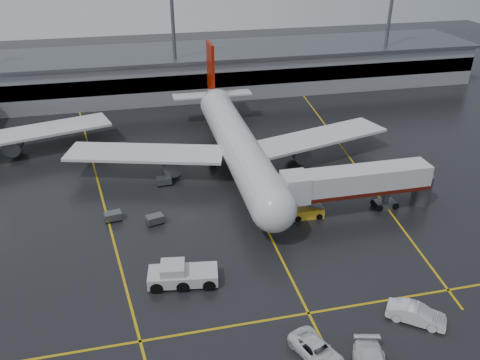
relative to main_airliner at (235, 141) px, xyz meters
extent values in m
plane|color=black|center=(0.00, -9.70, -4.21)|extent=(220.00, 220.00, 0.00)
cube|color=gold|center=(0.00, -9.70, -4.20)|extent=(0.25, 90.00, 0.02)
cube|color=gold|center=(0.00, -31.70, -4.20)|extent=(60.00, 0.25, 0.02)
cube|color=gold|center=(-20.00, 0.30, -4.20)|extent=(9.99, 69.35, 0.02)
cube|color=gold|center=(18.00, 0.30, -4.20)|extent=(7.57, 69.64, 0.02)
cube|color=gray|center=(0.00, 38.30, -0.21)|extent=(120.00, 18.00, 8.00)
cube|color=black|center=(0.00, 29.50, 0.29)|extent=(120.00, 0.40, 3.00)
cube|color=#595B60|center=(0.00, 38.30, 4.09)|extent=(122.00, 19.00, 0.60)
cylinder|color=#595B60|center=(-5.00, 32.30, 8.29)|extent=(0.70, 0.70, 25.00)
cylinder|color=#595B60|center=(40.00, 32.30, 8.29)|extent=(0.70, 0.70, 25.00)
cylinder|color=silver|center=(0.00, -1.70, -0.01)|extent=(5.20, 36.00, 5.20)
sphere|color=silver|center=(0.00, -19.70, -0.01)|extent=(5.20, 5.20, 5.20)
cone|color=silver|center=(0.00, 19.30, 0.59)|extent=(4.94, 8.00, 4.94)
cube|color=#911101|center=(0.00, 20.30, 5.49)|extent=(0.50, 5.50, 8.50)
cube|color=silver|center=(0.00, 19.30, 0.79)|extent=(14.00, 3.00, 0.25)
cube|color=silver|center=(-13.00, 0.30, -0.81)|extent=(22.80, 11.83, 0.40)
cube|color=silver|center=(13.00, 0.30, -0.81)|extent=(22.80, 11.83, 0.40)
cylinder|color=#595B60|center=(-9.50, -0.70, -2.21)|extent=(2.60, 4.50, 2.60)
cylinder|color=#595B60|center=(9.50, -0.70, -2.21)|extent=(2.60, 4.50, 2.60)
cylinder|color=#595B60|center=(0.00, -16.70, -3.21)|extent=(0.56, 0.56, 2.00)
cylinder|color=#595B60|center=(-3.20, 1.30, -3.21)|extent=(0.56, 0.56, 2.00)
cylinder|color=#595B60|center=(3.20, 1.30, -3.21)|extent=(0.56, 0.56, 2.00)
cylinder|color=black|center=(0.00, -16.70, -3.76)|extent=(0.40, 1.10, 1.10)
cylinder|color=black|center=(-3.20, 1.30, -3.66)|extent=(1.00, 1.40, 1.40)
cylinder|color=black|center=(3.20, 1.30, -3.66)|extent=(1.00, 1.40, 1.40)
cube|color=silver|center=(-29.00, 12.30, -0.81)|extent=(22.80, 11.83, 0.40)
cylinder|color=#595B60|center=(-32.50, 11.30, -2.21)|extent=(2.60, 4.50, 2.60)
cube|color=silver|center=(12.00, -15.70, 0.19)|extent=(18.00, 3.20, 3.00)
cube|color=#4B1109|center=(12.00, -15.70, -1.11)|extent=(18.00, 3.30, 0.50)
cube|color=silver|center=(3.80, -15.70, 0.19)|extent=(3.00, 3.40, 3.30)
cylinder|color=#595B60|center=(16.00, -15.70, -2.71)|extent=(0.80, 0.80, 3.00)
cube|color=#595B60|center=(16.00, -15.70, -3.76)|extent=(2.60, 1.60, 0.90)
cylinder|color=#595B60|center=(21.00, -15.70, -2.21)|extent=(2.40, 2.40, 4.00)
cylinder|color=black|center=(14.90, -15.70, -3.76)|extent=(0.90, 1.80, 0.90)
cylinder|color=black|center=(17.10, -15.70, -3.76)|extent=(0.90, 1.80, 0.90)
cube|color=silver|center=(-10.84, -24.74, -3.32)|extent=(7.25, 3.74, 1.19)
cube|color=silver|center=(-11.82, -24.60, -2.33)|extent=(2.69, 2.69, 0.99)
cube|color=black|center=(-11.82, -24.60, -2.33)|extent=(2.42, 2.42, 0.89)
cylinder|color=black|center=(-13.39, -24.37, -3.66)|extent=(1.70, 3.12, 1.29)
cylinder|color=black|center=(-10.84, -24.74, -3.66)|extent=(1.70, 3.12, 1.29)
cylinder|color=black|center=(-8.30, -25.11, -3.66)|extent=(1.70, 3.12, 1.29)
cube|color=gold|center=(5.54, -15.63, -3.59)|extent=(4.11, 1.82, 1.24)
cube|color=#595B60|center=(5.54, -15.63, -2.40)|extent=(3.94, 1.14, 1.42)
cylinder|color=black|center=(4.19, -15.59, -3.87)|extent=(0.85, 1.94, 0.79)
cylinder|color=black|center=(6.89, -15.68, -3.87)|extent=(0.85, 1.94, 0.79)
imported|color=white|center=(-1.14, -36.82, -3.45)|extent=(4.24, 5.98, 1.51)
imported|color=white|center=(9.12, -34.84, -3.35)|extent=(5.29, 4.58, 1.72)
cube|color=#595B60|center=(-12.84, -13.02, -3.56)|extent=(2.27, 1.78, 0.90)
cylinder|color=black|center=(-13.48, -13.71, -4.03)|extent=(0.40, 0.20, 0.40)
cylinder|color=black|center=(-11.94, -13.29, -4.03)|extent=(0.40, 0.20, 0.40)
cylinder|color=black|center=(-13.75, -12.75, -4.03)|extent=(0.40, 0.20, 0.40)
cylinder|color=black|center=(-12.20, -12.33, -4.03)|extent=(0.40, 0.20, 0.40)
cube|color=#595B60|center=(-17.75, -11.15, -3.56)|extent=(2.17, 1.58, 0.90)
cylinder|color=black|center=(-18.46, -11.76, -4.03)|extent=(0.40, 0.20, 0.40)
cylinder|color=black|center=(-16.88, -11.52, -4.03)|extent=(0.40, 0.20, 0.40)
cylinder|color=black|center=(-18.61, -10.77, -4.03)|extent=(0.40, 0.20, 0.40)
cylinder|color=black|center=(-17.03, -10.54, -4.03)|extent=(0.40, 0.20, 0.40)
cube|color=#595B60|center=(-10.89, -3.32, -3.56)|extent=(2.07, 1.42, 0.90)
cylinder|color=black|center=(-11.65, -3.86, -4.03)|extent=(0.40, 0.20, 0.40)
cylinder|color=black|center=(-10.06, -3.77, -4.03)|extent=(0.40, 0.20, 0.40)
cylinder|color=black|center=(-11.72, -2.86, -4.03)|extent=(0.40, 0.20, 0.40)
cylinder|color=black|center=(-10.12, -2.77, -4.03)|extent=(0.40, 0.20, 0.40)
camera|label=1|loc=(-13.94, -63.95, 28.19)|focal=36.68mm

